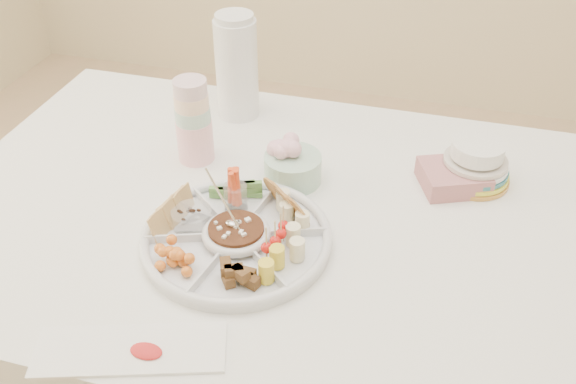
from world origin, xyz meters
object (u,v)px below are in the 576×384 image
(dining_table, at_px, (280,328))
(party_tray, at_px, (236,236))
(thermos, at_px, (237,65))
(plate_stack, at_px, (476,161))

(dining_table, bearing_deg, party_tray, -111.75)
(dining_table, height_order, party_tray, party_tray)
(party_tray, bearing_deg, thermos, 108.59)
(party_tray, bearing_deg, dining_table, 68.25)
(thermos, xyz_separation_m, plate_stack, (0.62, -0.15, -0.09))
(party_tray, height_order, thermos, thermos)
(dining_table, distance_m, party_tray, 0.42)
(plate_stack, bearing_deg, party_tray, -141.42)
(plate_stack, bearing_deg, dining_table, -150.01)
(party_tray, distance_m, thermos, 0.55)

